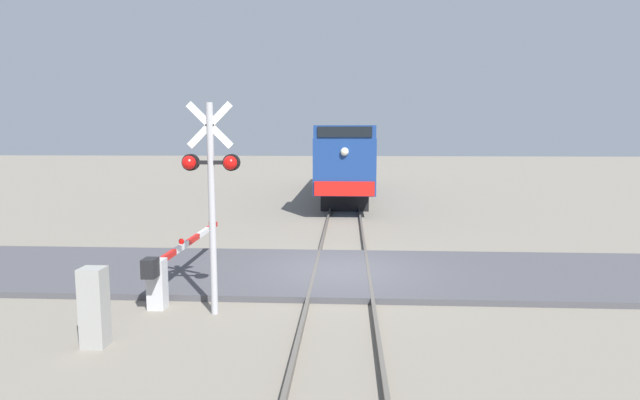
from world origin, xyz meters
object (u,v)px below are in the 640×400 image
at_px(utility_cabinet, 94,307).
at_px(crossing_gate, 168,267).
at_px(locomotive, 346,161).
at_px(crossing_signal, 211,183).

bearing_deg(utility_cabinet, crossing_gate, 82.46).
relative_size(locomotive, crossing_signal, 4.28).
bearing_deg(locomotive, utility_cabinet, -100.58).
bearing_deg(locomotive, crossing_signal, -97.04).
bearing_deg(crossing_gate, utility_cabinet, -97.54).
height_order(crossing_signal, utility_cabinet, crossing_signal).
height_order(locomotive, utility_cabinet, locomotive).
distance_m(crossing_gate, utility_cabinet, 2.76).
xyz_separation_m(crossing_gate, utility_cabinet, (-0.36, -2.74, -0.03)).
bearing_deg(crossing_signal, utility_cabinet, -133.55).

